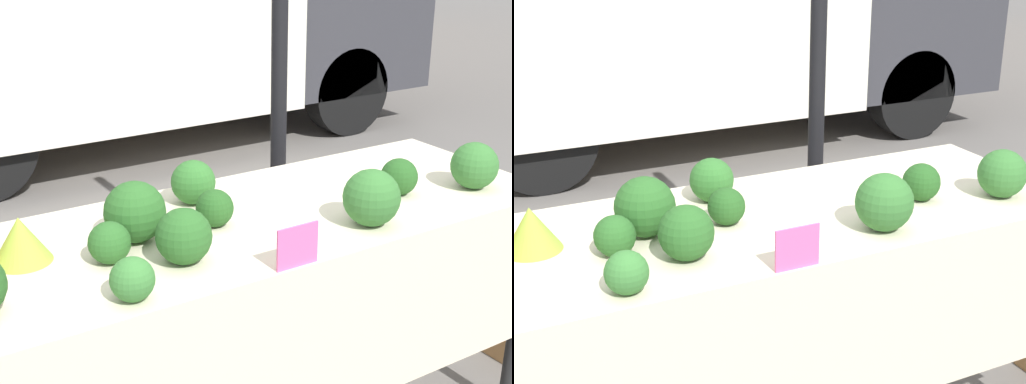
# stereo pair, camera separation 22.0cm
# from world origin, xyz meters

# --- Properties ---
(tent_pole) EXTENTS (0.07, 0.07, 2.31)m
(tent_pole) POSITION_xyz_m (0.59, 0.77, 1.15)
(tent_pole) COLOR black
(tent_pole) RESTS_ON ground_plane
(market_table) EXTENTS (2.01, 0.73, 0.91)m
(market_table) POSITION_xyz_m (0.00, -0.07, 0.78)
(market_table) COLOR beige
(market_table) RESTS_ON ground_plane
(romanesco_head) EXTENTS (0.16, 0.16, 0.13)m
(romanesco_head) POSITION_xyz_m (-0.70, 0.06, 0.98)
(romanesco_head) COLOR #93B238
(romanesco_head) RESTS_ON market_table
(broccoli_head_0) EXTENTS (0.12, 0.12, 0.12)m
(broccoli_head_0) POSITION_xyz_m (-0.50, -0.07, 0.97)
(broccoli_head_0) COLOR #285B23
(broccoli_head_0) RESTS_ON market_table
(broccoli_head_1) EXTENTS (0.11, 0.11, 0.11)m
(broccoli_head_1) POSITION_xyz_m (-0.53, -0.29, 0.97)
(broccoli_head_1) COLOR #387533
(broccoli_head_1) RESTS_ON market_table
(broccoli_head_2) EXTENTS (0.13, 0.13, 0.13)m
(broccoli_head_2) POSITION_xyz_m (0.51, -0.09, 0.97)
(broccoli_head_2) COLOR #23511E
(broccoli_head_2) RESTS_ON market_table
(broccoli_head_3) EXTENTS (0.15, 0.15, 0.15)m
(broccoli_head_3) POSITION_xyz_m (-0.33, -0.17, 0.99)
(broccoli_head_3) COLOR #285B23
(broccoli_head_3) RESTS_ON market_table
(broccoli_head_4) EXTENTS (0.12, 0.12, 0.12)m
(broccoli_head_4) POSITION_xyz_m (-0.15, 0.00, 0.97)
(broccoli_head_4) COLOR #23511E
(broccoli_head_4) RESTS_ON market_table
(broccoli_head_5) EXTENTS (0.16, 0.16, 0.16)m
(broccoli_head_5) POSITION_xyz_m (0.77, -0.18, 0.99)
(broccoli_head_5) COLOR #336B2D
(broccoli_head_5) RESTS_ON market_table
(broccoli_head_7) EXTENTS (0.17, 0.17, 0.17)m
(broccoli_head_7) POSITION_xyz_m (0.26, -0.24, 1.00)
(broccoli_head_7) COLOR #336B2D
(broccoli_head_7) RESTS_ON market_table
(broccoli_head_8) EXTENTS (0.18, 0.18, 0.18)m
(broccoli_head_8) POSITION_xyz_m (-0.39, 0.03, 1.00)
(broccoli_head_8) COLOR #285B23
(broccoli_head_8) RESTS_ON market_table
(broccoli_head_9) EXTENTS (0.15, 0.15, 0.15)m
(broccoli_head_9) POSITION_xyz_m (-0.12, 0.20, 0.98)
(broccoli_head_9) COLOR #2D6628
(broccoli_head_9) RESTS_ON market_table
(price_sign) EXTENTS (0.13, 0.01, 0.12)m
(price_sign) POSITION_xyz_m (-0.09, -0.35, 0.97)
(price_sign) COLOR #F45B9E
(price_sign) RESTS_ON market_table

